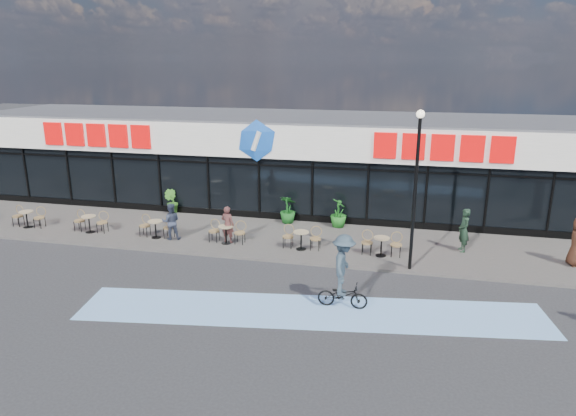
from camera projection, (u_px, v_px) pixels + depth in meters
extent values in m
plane|color=#28282B|center=(205.00, 279.00, 17.72)|extent=(120.00, 120.00, 0.00)
cube|color=#4F4A46|center=(244.00, 236.00, 21.92)|extent=(44.00, 5.00, 0.10)
cube|color=#7BAFE9|center=(311.00, 311.00, 15.47)|extent=(14.17, 4.13, 0.01)
cube|color=black|center=(275.00, 175.00, 26.66)|extent=(30.00, 6.00, 3.00)
cube|color=white|center=(274.00, 132.00, 25.89)|extent=(30.60, 6.30, 1.50)
cube|color=#47474C|center=(275.00, 116.00, 25.80)|extent=(30.60, 6.30, 0.10)
cube|color=#0E2B9C|center=(259.00, 156.00, 23.38)|extent=(30.60, 0.08, 0.18)
cube|color=black|center=(259.00, 165.00, 23.50)|extent=(30.00, 0.06, 0.08)
cube|color=black|center=(260.00, 216.00, 24.20)|extent=(30.00, 0.10, 0.40)
cube|color=red|center=(97.00, 135.00, 24.62)|extent=(5.63, 0.18, 1.10)
cube|color=red|center=(442.00, 147.00, 21.23)|extent=(5.63, 0.18, 1.10)
ellipsoid|color=blue|center=(257.00, 141.00, 22.92)|extent=(1.90, 0.24, 1.90)
cylinder|color=black|center=(26.00, 176.00, 26.48)|extent=(0.10, 0.10, 3.00)
cylinder|color=black|center=(69.00, 178.00, 25.95)|extent=(0.10, 0.10, 3.00)
cylinder|color=black|center=(114.00, 181.00, 25.41)|extent=(0.10, 0.10, 3.00)
cylinder|color=black|center=(160.00, 184.00, 24.88)|extent=(0.10, 0.10, 3.00)
cylinder|color=black|center=(209.00, 186.00, 24.35)|extent=(0.10, 0.10, 3.00)
cylinder|color=black|center=(259.00, 189.00, 23.82)|extent=(0.10, 0.10, 3.00)
cylinder|color=black|center=(312.00, 192.00, 23.29)|extent=(0.10, 0.10, 3.00)
cylinder|color=black|center=(368.00, 195.00, 22.76)|extent=(0.10, 0.10, 3.00)
cylinder|color=black|center=(426.00, 199.00, 22.23)|extent=(0.10, 0.10, 3.00)
cylinder|color=black|center=(486.00, 202.00, 21.70)|extent=(0.10, 0.10, 3.00)
cylinder|color=black|center=(550.00, 206.00, 21.17)|extent=(0.10, 0.10, 3.00)
cylinder|color=black|center=(415.00, 196.00, 17.62)|extent=(0.12, 0.12, 5.39)
sphere|color=#FFF2CC|center=(421.00, 114.00, 16.84)|extent=(0.28, 0.28, 0.28)
cylinder|color=tan|center=(26.00, 212.00, 22.67)|extent=(0.60, 0.60, 0.04)
cylinder|color=black|center=(27.00, 219.00, 22.77)|extent=(0.06, 0.06, 0.70)
cylinder|color=black|center=(28.00, 227.00, 22.87)|extent=(0.40, 0.40, 0.02)
cylinder|color=tan|center=(89.00, 216.00, 22.01)|extent=(0.60, 0.60, 0.04)
cylinder|color=black|center=(89.00, 224.00, 22.11)|extent=(0.06, 0.06, 0.70)
cylinder|color=black|center=(90.00, 232.00, 22.21)|extent=(0.40, 0.40, 0.02)
cylinder|color=tan|center=(155.00, 221.00, 21.35)|extent=(0.60, 0.60, 0.04)
cylinder|color=black|center=(156.00, 229.00, 21.45)|extent=(0.06, 0.06, 0.70)
cylinder|color=black|center=(156.00, 237.00, 21.55)|extent=(0.40, 0.40, 0.02)
cylinder|color=tan|center=(226.00, 227.00, 20.69)|extent=(0.60, 0.60, 0.04)
cylinder|color=black|center=(226.00, 235.00, 20.79)|extent=(0.06, 0.06, 0.70)
cylinder|color=black|center=(226.00, 243.00, 20.89)|extent=(0.40, 0.40, 0.02)
cylinder|color=tan|center=(301.00, 232.00, 20.03)|extent=(0.60, 0.60, 0.04)
cylinder|color=black|center=(301.00, 240.00, 20.13)|extent=(0.06, 0.06, 0.70)
cylinder|color=black|center=(301.00, 249.00, 20.23)|extent=(0.40, 0.40, 0.02)
cylinder|color=tan|center=(382.00, 238.00, 19.37)|extent=(0.60, 0.60, 0.04)
cylinder|color=black|center=(381.00, 247.00, 19.47)|extent=(0.06, 0.06, 0.70)
cylinder|color=black|center=(381.00, 255.00, 19.57)|extent=(0.40, 0.40, 0.02)
imported|color=#336E1F|center=(171.00, 202.00, 24.71)|extent=(0.72, 0.61, 1.19)
imported|color=#17521A|center=(288.00, 209.00, 23.35)|extent=(0.85, 0.85, 1.27)
imported|color=#1D631C|center=(339.00, 213.00, 22.78)|extent=(0.97, 0.97, 1.30)
imported|color=#4C2927|center=(228.00, 224.00, 20.78)|extent=(0.62, 0.47, 1.54)
imported|color=#30364A|center=(171.00, 221.00, 21.16)|extent=(0.91, 0.82, 1.54)
imported|color=#192E1F|center=(464.00, 230.00, 19.82)|extent=(0.54, 0.70, 1.72)
imported|color=black|center=(343.00, 295.00, 15.64)|extent=(1.53, 0.54, 0.80)
imported|color=#31414D|center=(344.00, 265.00, 15.36)|extent=(0.71, 1.23, 1.90)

